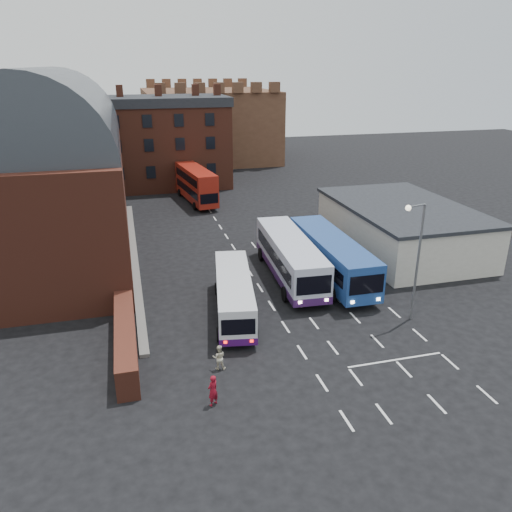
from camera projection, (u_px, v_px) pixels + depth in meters
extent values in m
plane|color=black|center=(298.00, 345.00, 30.77)|extent=(180.00, 180.00, 0.00)
cube|color=#602B1E|center=(55.00, 200.00, 44.19)|extent=(12.00, 28.00, 10.00)
cylinder|color=#1E2328|center=(47.00, 142.00, 42.39)|extent=(12.00, 26.00, 12.00)
cube|color=#602B1E|center=(126.00, 338.00, 29.80)|extent=(1.20, 10.00, 1.80)
cube|color=beige|center=(401.00, 228.00, 46.27)|extent=(10.00, 16.00, 4.00)
cube|color=#282B30|center=(403.00, 206.00, 45.51)|extent=(10.40, 16.40, 0.30)
cube|color=brown|center=(147.00, 147.00, 68.83)|extent=(22.00, 10.00, 11.00)
cube|color=brown|center=(208.00, 125.00, 89.56)|extent=(22.00, 22.00, 12.00)
cube|color=silver|center=(234.00, 292.00, 34.14)|extent=(3.96, 10.38, 2.30)
cube|color=black|center=(234.00, 291.00, 34.09)|extent=(3.82, 9.21, 0.83)
cylinder|color=black|center=(217.00, 289.00, 37.45)|extent=(0.41, 0.95, 0.92)
cylinder|color=black|center=(219.00, 334.00, 31.11)|extent=(0.41, 0.95, 0.92)
cylinder|color=black|center=(247.00, 288.00, 37.65)|extent=(0.41, 0.95, 0.92)
cylinder|color=black|center=(255.00, 333.00, 31.31)|extent=(0.41, 0.95, 0.92)
cube|color=silver|center=(290.00, 256.00, 39.70)|extent=(3.53, 12.53, 2.82)
cube|color=black|center=(290.00, 254.00, 39.64)|extent=(3.52, 11.34, 1.01)
cylinder|color=black|center=(322.00, 291.00, 36.87)|extent=(0.38, 1.14, 1.13)
cylinder|color=black|center=(292.00, 252.00, 44.49)|extent=(0.38, 1.14, 1.13)
cylinder|color=black|center=(285.00, 294.00, 36.34)|extent=(0.38, 1.14, 1.13)
cylinder|color=black|center=(261.00, 254.00, 43.96)|extent=(0.38, 1.14, 1.13)
cube|color=navy|center=(331.00, 255.00, 39.75)|extent=(3.00, 12.61, 2.86)
cube|color=black|center=(331.00, 253.00, 39.69)|extent=(3.04, 11.41, 1.03)
cylinder|color=black|center=(369.00, 290.00, 36.97)|extent=(0.33, 1.15, 1.14)
cylinder|color=black|center=(326.00, 251.00, 44.62)|extent=(0.33, 1.15, 1.14)
cylinder|color=black|center=(333.00, 294.00, 36.31)|extent=(0.33, 1.15, 1.14)
cylinder|color=black|center=(296.00, 254.00, 43.97)|extent=(0.33, 1.15, 1.14)
cube|color=maroon|center=(196.00, 184.00, 61.72)|extent=(3.83, 10.93, 3.80)
cube|color=black|center=(196.00, 188.00, 61.91)|extent=(3.73, 9.75, 0.88)
cylinder|color=black|center=(214.00, 204.00, 59.90)|extent=(0.40, 1.00, 0.97)
cylinder|color=black|center=(198.00, 191.00, 66.11)|extent=(0.40, 1.00, 0.97)
cylinder|color=black|center=(195.00, 206.00, 59.03)|extent=(0.40, 1.00, 0.97)
cylinder|color=black|center=(180.00, 193.00, 65.24)|extent=(0.40, 1.00, 0.97)
cylinder|color=slate|center=(417.00, 264.00, 32.53)|extent=(0.16, 0.16, 8.06)
cylinder|color=slate|center=(417.00, 206.00, 30.76)|extent=(1.39, 0.44, 0.10)
sphere|color=#FFF2CC|center=(408.00, 208.00, 30.46)|extent=(0.36, 0.36, 0.36)
imported|color=maroon|center=(213.00, 390.00, 25.12)|extent=(0.75, 0.70, 1.73)
imported|color=beige|center=(219.00, 357.00, 28.16)|extent=(0.84, 0.71, 1.51)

